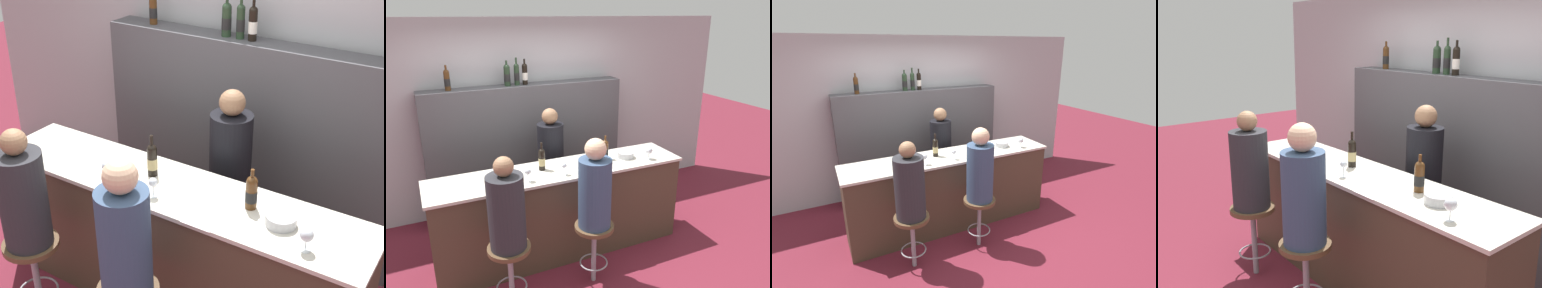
# 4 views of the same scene
# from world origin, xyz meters

# --- Properties ---
(ground_plane) EXTENTS (16.00, 16.00, 0.00)m
(ground_plane) POSITION_xyz_m (0.00, 0.00, 0.00)
(ground_plane) COLOR maroon
(wall_back) EXTENTS (6.40, 0.05, 2.60)m
(wall_back) POSITION_xyz_m (0.00, 1.67, 1.30)
(wall_back) COLOR #B2B2B7
(wall_back) RESTS_ON ground_plane
(bar_counter) EXTENTS (2.84, 0.61, 1.04)m
(bar_counter) POSITION_xyz_m (0.00, 0.29, 0.52)
(bar_counter) COLOR #473828
(bar_counter) RESTS_ON ground_plane
(back_bar_cabinet) EXTENTS (2.66, 0.28, 1.77)m
(back_bar_cabinet) POSITION_xyz_m (0.00, 1.45, 0.88)
(back_bar_cabinet) COLOR #4C4C51
(back_bar_cabinet) RESTS_ON ground_plane
(wine_bottle_counter_0) EXTENTS (0.07, 0.07, 0.31)m
(wine_bottle_counter_0) POSITION_xyz_m (-0.19, 0.34, 1.16)
(wine_bottle_counter_0) COLOR black
(wine_bottle_counter_0) RESTS_ON bar_counter
(wine_bottle_counter_1) EXTENTS (0.08, 0.08, 0.28)m
(wine_bottle_counter_1) POSITION_xyz_m (0.59, 0.34, 1.15)
(wine_bottle_counter_1) COLOR #4C2D14
(wine_bottle_counter_1) RESTS_ON bar_counter
(wine_bottle_backbar_0) EXTENTS (0.07, 0.07, 0.30)m
(wine_bottle_backbar_0) POSITION_xyz_m (-0.95, 1.45, 1.90)
(wine_bottle_backbar_0) COLOR #4C2D14
(wine_bottle_backbar_0) RESTS_ON back_bar_cabinet
(wine_bottle_backbar_1) EXTENTS (0.08, 0.08, 0.32)m
(wine_bottle_backbar_1) POSITION_xyz_m (-0.23, 1.45, 1.91)
(wine_bottle_backbar_1) COLOR #233823
(wine_bottle_backbar_1) RESTS_ON back_bar_cabinet
(wine_bottle_backbar_2) EXTENTS (0.07, 0.07, 0.35)m
(wine_bottle_backbar_2) POSITION_xyz_m (-0.11, 1.45, 1.91)
(wine_bottle_backbar_2) COLOR #233823
(wine_bottle_backbar_2) RESTS_ON back_bar_cabinet
(wine_bottle_backbar_3) EXTENTS (0.07, 0.07, 0.32)m
(wine_bottle_backbar_3) POSITION_xyz_m (0.00, 1.45, 1.91)
(wine_bottle_backbar_3) COLOR black
(wine_bottle_backbar_3) RESTS_ON back_bar_cabinet
(wine_glass_0) EXTENTS (0.07, 0.07, 0.14)m
(wine_glass_0) POSITION_xyz_m (-0.42, 0.12, 1.14)
(wine_glass_0) COLOR silver
(wine_glass_0) RESTS_ON bar_counter
(wine_glass_1) EXTENTS (0.07, 0.07, 0.14)m
(wine_glass_1) POSITION_xyz_m (-0.02, 0.12, 1.13)
(wine_glass_1) COLOR silver
(wine_glass_1) RESTS_ON bar_counter
(wine_glass_2) EXTENTS (0.08, 0.08, 0.15)m
(wine_glass_2) POSITION_xyz_m (1.04, 0.12, 1.14)
(wine_glass_2) COLOR silver
(wine_glass_2) RESTS_ON bar_counter
(metal_bowl) EXTENTS (0.19, 0.19, 0.07)m
(metal_bowl) POSITION_xyz_m (0.82, 0.28, 1.07)
(metal_bowl) COLOR #B7B7BC
(metal_bowl) RESTS_ON bar_counter
(tasting_menu) EXTENTS (0.21, 0.30, 0.00)m
(tasting_menu) POSITION_xyz_m (0.39, 0.12, 1.04)
(tasting_menu) COLOR white
(tasting_menu) RESTS_ON bar_counter
(bar_stool_left) EXTENTS (0.39, 0.39, 0.66)m
(bar_stool_left) POSITION_xyz_m (-0.76, -0.34, 0.52)
(bar_stool_left) COLOR gray
(bar_stool_left) RESTS_ON ground_plane
(guest_seated_left) EXTENTS (0.33, 0.33, 0.87)m
(guest_seated_left) POSITION_xyz_m (-0.76, -0.34, 1.03)
(guest_seated_left) COLOR #28282D
(guest_seated_left) RESTS_ON bar_stool_left
(bar_stool_right) EXTENTS (0.39, 0.39, 0.66)m
(bar_stool_right) POSITION_xyz_m (0.10, -0.34, 0.52)
(bar_stool_right) COLOR gray
(bar_stool_right) RESTS_ON ground_plane
(guest_seated_right) EXTENTS (0.32, 0.32, 0.90)m
(guest_seated_right) POSITION_xyz_m (0.10, -0.34, 1.05)
(guest_seated_right) COLOR #334766
(guest_seated_right) RESTS_ON bar_stool_right
(bartender) EXTENTS (0.32, 0.32, 1.56)m
(bartender) POSITION_xyz_m (0.13, 0.91, 0.72)
(bartender) COLOR black
(bartender) RESTS_ON ground_plane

